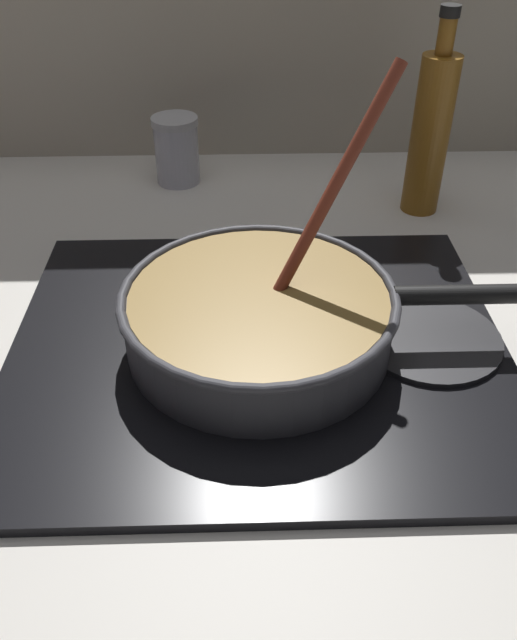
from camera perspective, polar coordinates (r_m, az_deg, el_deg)
ground at (r=0.62m, az=-3.20°, el=-16.85°), size 2.40×1.60×0.04m
hob_plate at (r=0.74m, az=0.00°, el=-2.40°), size 0.56×0.48×0.01m
burner_ring at (r=0.74m, az=0.00°, el=-1.79°), size 0.17×0.17×0.01m
spare_burner at (r=0.77m, az=14.74°, el=-1.52°), size 0.16×0.16×0.01m
cooking_pan at (r=0.72m, az=0.13°, el=0.35°), size 0.44×0.30×0.29m
condiment_jar at (r=1.12m, az=-7.18°, el=14.58°), size 0.08×0.08×0.11m
oil_bottle at (r=1.02m, az=14.84°, el=15.62°), size 0.06×0.06×0.30m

